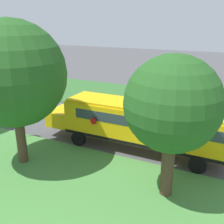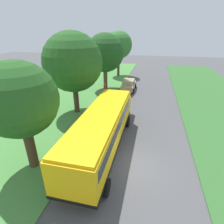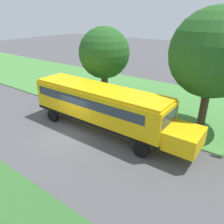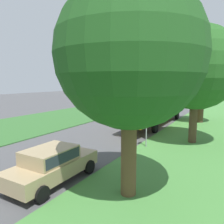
{
  "view_description": "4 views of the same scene",
  "coord_description": "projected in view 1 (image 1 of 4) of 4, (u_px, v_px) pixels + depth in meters",
  "views": [
    {
      "loc": [
        -17.35,
        -3.79,
        8.11
      ],
      "look_at": [
        -0.7,
        4.31,
        1.63
      ],
      "focal_mm": 42.0,
      "sensor_mm": 36.0,
      "label": 1
    },
    {
      "loc": [
        0.65,
        -9.07,
        8.12
      ],
      "look_at": [
        -2.73,
        5.32,
        1.31
      ],
      "focal_mm": 28.0,
      "sensor_mm": 36.0,
      "label": 2
    },
    {
      "loc": [
        8.48,
        10.39,
        7.79
      ],
      "look_at": [
        -1.87,
        2.77,
        1.96
      ],
      "focal_mm": 35.0,
      "sensor_mm": 36.0,
      "label": 3
    },
    {
      "loc": [
        -9.69,
        23.31,
        4.44
      ],
      "look_at": [
        0.25,
        5.96,
        1.62
      ],
      "focal_mm": 35.0,
      "sensor_mm": 36.0,
      "label": 4
    }
  ],
  "objects": [
    {
      "name": "oak_tree_roadside_mid",
      "position": [
        12.0,
        75.0,
        14.17
      ],
      "size": [
        5.84,
        5.84,
        8.31
      ],
      "color": "#4C3826",
      "rests_on": "ground"
    },
    {
      "name": "stop_sign",
      "position": [
        18.0,
        116.0,
        18.54
      ],
      "size": [
        0.08,
        0.68,
        2.74
      ],
      "color": "gray",
      "rests_on": "ground"
    },
    {
      "name": "oak_tree_beside_bus",
      "position": [
        169.0,
        104.0,
        11.38
      ],
      "size": [
        4.35,
        4.35,
        6.87
      ],
      "color": "#4C3826",
      "rests_on": "ground"
    },
    {
      "name": "school_bus",
      "position": [
        140.0,
        122.0,
        16.85
      ],
      "size": [
        2.84,
        12.42,
        3.16
      ],
      "color": "yellow",
      "rests_on": "ground"
    },
    {
      "name": "ground_plane",
      "position": [
        170.0,
        139.0,
        18.98
      ],
      "size": [
        120.0,
        120.0,
        0.0
      ],
      "primitive_type": "plane",
      "color": "#4C4C4F"
    },
    {
      "name": "grass_far_side",
      "position": [
        192.0,
        105.0,
        26.6
      ],
      "size": [
        10.0,
        80.0,
        0.07
      ],
      "primitive_type": "cube",
      "color": "#33662D",
      "rests_on": "ground"
    }
  ]
}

